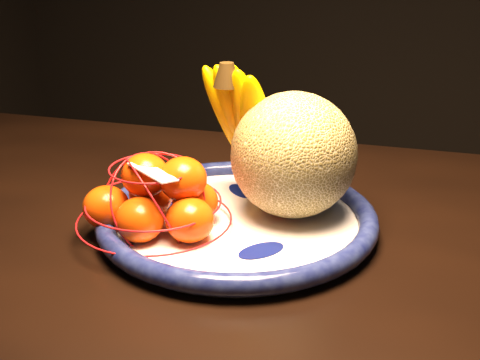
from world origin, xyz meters
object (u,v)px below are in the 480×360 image
at_px(banana_bunch, 248,124).
at_px(mandarin_bag, 158,200).
at_px(dining_table, 163,288).
at_px(fruit_bowl, 237,218).
at_px(cantaloupe, 294,155).

distance_m(banana_bunch, mandarin_bag, 0.18).
distance_m(dining_table, fruit_bowl, 0.15).
height_order(dining_table, fruit_bowl, fruit_bowl).
bearing_deg(banana_bunch, cantaloupe, 0.24).
distance_m(fruit_bowl, cantaloupe, 0.12).
relative_size(banana_bunch, mandarin_bag, 1.00).
xyz_separation_m(fruit_bowl, mandarin_bag, (-0.09, -0.07, 0.04)).
height_order(fruit_bowl, cantaloupe, cantaloupe).
bearing_deg(dining_table, fruit_bowl, 27.49).
height_order(dining_table, banana_bunch, banana_bunch).
distance_m(dining_table, cantaloupe, 0.27).
height_order(cantaloupe, banana_bunch, banana_bunch).
distance_m(fruit_bowl, mandarin_bag, 0.12).
distance_m(fruit_bowl, banana_bunch, 0.14).
distance_m(cantaloupe, banana_bunch, 0.09).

